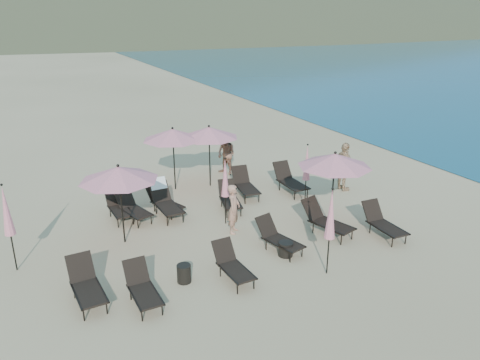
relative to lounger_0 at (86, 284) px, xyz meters
name	(u,v)px	position (x,y,z in m)	size (l,w,h in m)	color
ground	(289,254)	(5.52, -0.18, -0.44)	(800.00, 800.00, 0.00)	#D6BA8C
lounger_0	(86,284)	(0.00, 0.00, 0.00)	(0.74, 1.68, 0.94)	black
lounger_1	(142,287)	(1.18, -0.65, -0.04)	(0.62, 1.53, 0.87)	black
lounger_2	(232,264)	(3.54, -0.61, -0.04)	(0.65, 1.53, 0.86)	black
lounger_3	(278,237)	(5.37, 0.19, -0.03)	(0.96, 1.65, 0.89)	black
lounger_4	(326,220)	(7.25, 0.50, 0.02)	(1.11, 1.84, 0.99)	black
lounger_5	(383,222)	(8.76, -0.37, -0.01)	(0.67, 1.64, 0.93)	black
lounger_6	(119,206)	(1.72, 4.47, -0.02)	(0.68, 1.59, 0.89)	black
lounger_7	(133,207)	(2.11, 4.15, -0.02)	(0.99, 1.67, 0.90)	black
lounger_8	(164,201)	(3.22, 4.29, -0.03)	(1.06, 1.64, 0.88)	black
lounger_9	(230,198)	(5.37, 3.54, -0.03)	(0.91, 1.63, 0.89)	black
lounger_10	(245,184)	(6.41, 4.45, 0.01)	(0.85, 1.75, 0.97)	black
lounger_11	(290,180)	(8.13, 4.06, 0.03)	(0.69, 1.77, 1.02)	black
lounger_12	(165,200)	(3.20, 4.09, 0.09)	(0.75, 1.83, 1.12)	black
umbrella_open_0	(119,174)	(1.48, 2.63, 1.73)	(2.29, 2.29, 2.46)	black
umbrella_open_1	(335,160)	(7.77, 0.92, 1.76)	(2.31, 2.31, 2.49)	black
umbrella_open_2	(173,134)	(4.27, 6.24, 1.75)	(2.30, 2.30, 2.48)	black
umbrella_open_3	(209,132)	(5.64, 6.00, 1.73)	(2.29, 2.29, 2.46)	black
umbrella_closed_0	(331,215)	(5.89, -1.48, 1.25)	(0.28, 0.28, 2.43)	black
umbrella_closed_1	(307,163)	(7.92, 2.67, 1.14)	(0.27, 0.27, 2.28)	black
umbrella_closed_2	(6,211)	(-1.50, 2.28, 1.28)	(0.29, 0.29, 2.48)	black
umbrella_closed_3	(225,178)	(4.75, 2.50, 1.13)	(0.26, 0.26, 2.26)	black
side_table_0	(184,273)	(2.35, -0.24, -0.20)	(0.36, 0.36, 0.49)	black
side_table_1	(286,249)	(5.40, -0.19, -0.23)	(0.42, 0.42, 0.42)	black
beachgoer_a	(234,209)	(4.72, 1.82, 0.35)	(0.58, 0.38, 1.58)	tan
beachgoer_b	(226,154)	(6.81, 7.01, 0.43)	(0.85, 0.66, 1.75)	#92624B
beachgoer_c	(344,167)	(10.09, 3.32, 0.50)	(1.11, 0.46, 1.89)	tan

